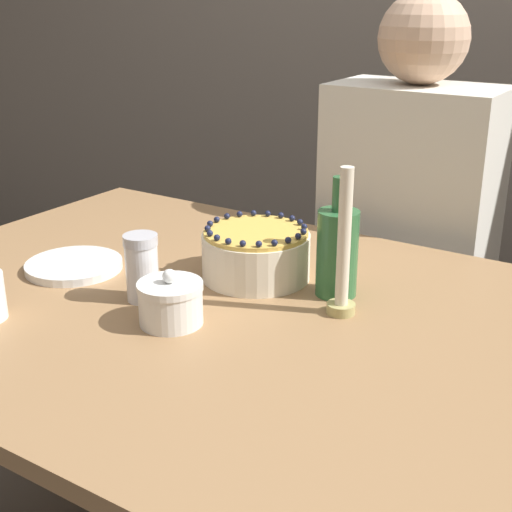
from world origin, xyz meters
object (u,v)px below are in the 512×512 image
cake (256,254)px  bottle (337,251)px  candle (343,257)px  sugar_bowl (171,302)px  sugar_shaker (142,267)px  person_man_blue_shirt (404,284)px

cake → bottle: bottle is taller
cake → candle: bearing=-15.1°
bottle → candle: bearing=-56.7°
sugar_bowl → cake: bearing=87.7°
candle → bottle: size_ratio=1.17×
cake → bottle: 0.17m
sugar_shaker → candle: size_ratio=0.48×
bottle → person_man_blue_shirt: 0.60m
cake → bottle: bearing=3.9°
person_man_blue_shirt → sugar_shaker: bearing=73.9°
sugar_shaker → person_man_blue_shirt: bearing=73.9°
sugar_shaker → person_man_blue_shirt: person_man_blue_shirt is taller
cake → candle: (0.21, -0.06, 0.06)m
cake → sugar_shaker: (-0.11, -0.20, 0.01)m
cake → person_man_blue_shirt: size_ratio=0.16×
sugar_shaker → candle: 0.36m
bottle → cake: bearing=-176.1°
person_man_blue_shirt → candle: bearing=100.4°
sugar_bowl → sugar_shaker: (-0.10, 0.05, 0.02)m
candle → bottle: bearing=123.3°
sugar_bowl → bottle: bearing=55.6°
sugar_shaker → person_man_blue_shirt: 0.81m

